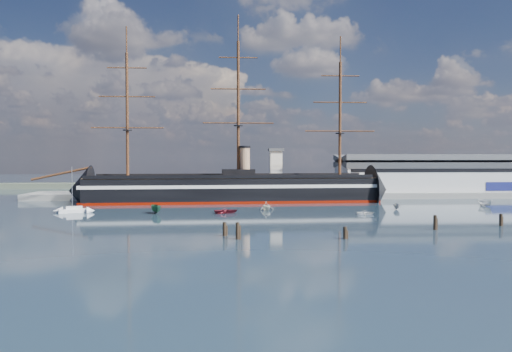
{
  "coord_description": "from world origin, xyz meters",
  "views": [
    {
      "loc": [
        -14.2,
        -95.19,
        13.65
      ],
      "look_at": [
        -6.12,
        35.0,
        9.0
      ],
      "focal_mm": 35.0,
      "sensor_mm": 36.0,
      "label": 1
    }
  ],
  "objects": [
    {
      "name": "motorboat_b",
      "position": [
        -13.95,
        28.39,
        0.0
      ],
      "size": [
        2.47,
        3.94,
        1.72
      ],
      "primitive_type": "imported",
      "rotation": [
        0.0,
        0.0,
        1.86
      ],
      "color": "maroon",
      "rests_on": "ground"
    },
    {
      "name": "motorboat_c",
      "position": [
        31.49,
        34.74,
        0.0
      ],
      "size": [
        5.18,
        2.66,
        1.97
      ],
      "primitive_type": "imported",
      "rotation": [
        0.0,
        0.0,
        -0.18
      ],
      "color": "gray",
      "rests_on": "ground"
    },
    {
      "name": "warehouse",
      "position": [
        58.0,
        80.0,
        7.98
      ],
      "size": [
        63.0,
        21.0,
        11.6
      ],
      "color": "#B7BABC",
      "rests_on": "ground"
    },
    {
      "name": "motorboat_d",
      "position": [
        -3.36,
        35.25,
        0.0
      ],
      "size": [
        7.32,
        5.08,
        2.47
      ],
      "primitive_type": "imported",
      "rotation": [
        0.0,
        0.0,
        0.36
      ],
      "color": "silver",
      "rests_on": "ground"
    },
    {
      "name": "motorboat_a",
      "position": [
        -31.24,
        28.82,
        0.0
      ],
      "size": [
        7.22,
        4.25,
        2.72
      ],
      "primitive_type": "imported",
      "rotation": [
        0.0,
        0.0,
        0.28
      ],
      "color": "#1B482E",
      "rests_on": "ground"
    },
    {
      "name": "ground",
      "position": [
        0.0,
        40.0,
        0.0
      ],
      "size": [
        600.0,
        600.0,
        0.0
      ],
      "primitive_type": "plane",
      "color": "#1C3241",
      "rests_on": "ground"
    },
    {
      "name": "motorboat_f",
      "position": [
        59.65,
        41.68,
        0.0
      ],
      "size": [
        6.34,
        3.42,
        2.4
      ],
      "primitive_type": "imported",
      "rotation": [
        0.0,
        0.0,
        0.21
      ],
      "color": "silver",
      "rests_on": "ground"
    },
    {
      "name": "quay",
      "position": [
        10.0,
        76.0,
        0.0
      ],
      "size": [
        180.0,
        18.0,
        2.0
      ],
      "primitive_type": "cube",
      "color": "slate",
      "rests_on": "ground"
    },
    {
      "name": "sailboat",
      "position": [
        -51.94,
        31.74,
        0.74
      ],
      "size": [
        7.55,
        4.07,
        11.59
      ],
      "rotation": [
        0.0,
        0.0,
        0.28
      ],
      "color": "white",
      "rests_on": "ground"
    },
    {
      "name": "quay_tower",
      "position": [
        3.0,
        73.0,
        9.75
      ],
      "size": [
        5.0,
        5.0,
        15.0
      ],
      "color": "silver",
      "rests_on": "ground"
    },
    {
      "name": "piling_extra",
      "position": [
        -12.13,
        -11.75,
        0.0
      ],
      "size": [
        0.64,
        0.64,
        3.59
      ],
      "primitive_type": "cylinder",
      "color": "black",
      "rests_on": "ground"
    },
    {
      "name": "warship",
      "position": [
        -13.82,
        60.0,
        4.04
      ],
      "size": [
        113.28,
        20.88,
        53.94
      ],
      "rotation": [
        0.0,
        0.0,
        0.05
      ],
      "color": "black",
      "rests_on": "ground"
    },
    {
      "name": "piling_near_mid",
      "position": [
        6.0,
        -12.61,
        0.0
      ],
      "size": [
        0.64,
        0.64,
        2.78
      ],
      "primitive_type": "cylinder",
      "color": "black",
      "rests_on": "ground"
    },
    {
      "name": "piling_far_right",
      "position": [
        41.25,
        1.51,
        0.0
      ],
      "size": [
        0.64,
        0.64,
        3.14
      ],
      "primitive_type": "cylinder",
      "color": "black",
      "rests_on": "ground"
    },
    {
      "name": "piling_near_left",
      "position": [
        -14.33,
        -7.99,
        0.0
      ],
      "size": [
        0.64,
        0.64,
        3.15
      ],
      "primitive_type": "cylinder",
      "color": "black",
      "rests_on": "ground"
    },
    {
      "name": "piling_near_right",
      "position": [
        25.72,
        -2.99,
        0.0
      ],
      "size": [
        0.64,
        0.64,
        3.5
      ],
      "primitive_type": "cylinder",
      "color": "black",
      "rests_on": "ground"
    },
    {
      "name": "motorboat_e",
      "position": [
        19.83,
        23.41,
        0.0
      ],
      "size": [
        1.1,
        2.7,
        1.26
      ],
      "primitive_type": "imported",
      "rotation": [
        0.0,
        0.0,
        1.58
      ],
      "color": "white",
      "rests_on": "ground"
    }
  ]
}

